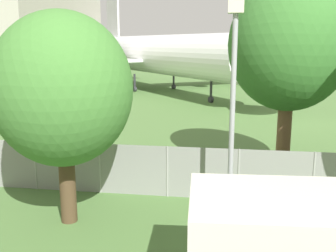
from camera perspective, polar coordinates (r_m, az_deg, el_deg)
perimeter_fence at (r=14.34m, az=-0.12°, el=-6.63°), size 56.07×0.07×1.90m
airplane at (r=45.64m, az=-1.33°, el=10.27°), size 27.97×33.97×12.91m
tree_near_hangar at (r=16.82m, az=17.21°, el=11.15°), size 4.90×4.90×8.17m
tree_behind_benches at (r=12.05m, az=-15.09°, el=5.05°), size 4.18×4.18×6.48m
light_mast at (r=11.81m, az=9.43°, el=5.29°), size 0.44×0.44×6.72m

